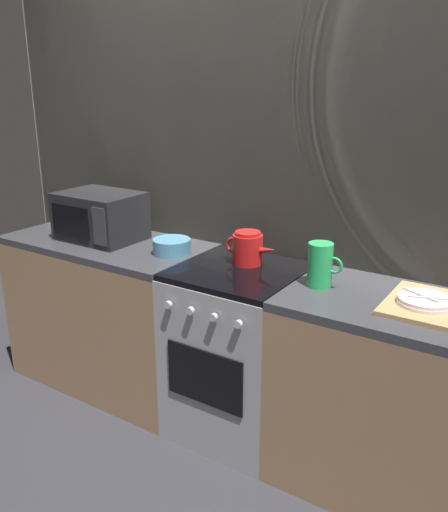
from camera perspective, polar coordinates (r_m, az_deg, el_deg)
The scene contains 10 objects.
ground_plane at distance 3.04m, azimuth 1.47°, elevation -17.56°, with size 8.00×8.00×0.00m, color #2D2D33.
back_wall at distance 2.81m, azimuth 5.15°, elevation 6.28°, with size 3.60×0.05×2.40m.
counter_left at distance 3.31m, azimuth -11.90°, elevation -5.83°, with size 1.20×0.60×0.90m.
stove_unit at distance 2.80m, azimuth 1.53°, elevation -10.09°, with size 0.60×0.63×0.90m.
counter_right at distance 2.52m, azimuth 19.88°, elevation -14.81°, with size 1.20×0.60×0.90m.
microwave at distance 3.16m, azimuth -13.00°, elevation 4.15°, with size 0.46×0.35×0.27m.
kettle at distance 2.67m, azimuth 2.53°, elevation 0.83°, with size 0.28×0.15×0.17m.
mixing_bowl at distance 2.85m, azimuth -5.57°, elevation 1.02°, with size 0.20×0.20×0.08m, color teal.
pitcher at distance 2.40m, azimuth 10.16°, elevation -0.94°, with size 0.16×0.11×0.20m.
dish_pile at distance 2.32m, azimuth 20.58°, elevation -4.70°, with size 0.30×0.40×0.06m.
Camera 1 is at (1.28, -2.11, 1.78)m, focal length 37.69 mm.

